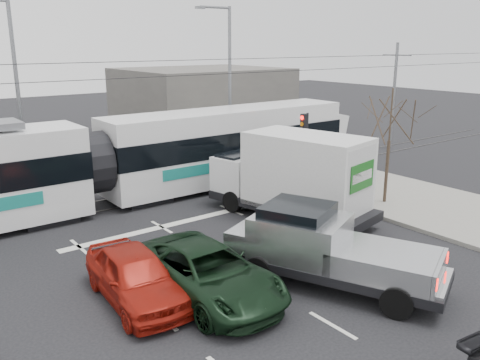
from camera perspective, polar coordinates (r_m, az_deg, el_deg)
ground at (r=16.64m, az=6.67°, el=-9.79°), size 120.00×120.00×0.00m
sidewalk_right at (r=23.40m, az=22.84°, el=-3.25°), size 6.00×60.00×0.15m
rails at (r=24.33m, az=-9.83°, el=-1.72°), size 60.00×1.60×0.03m
building_right at (r=41.70m, az=-4.29°, el=8.97°), size 12.00×10.00×5.00m
bare_tree at (r=22.74m, az=16.56°, el=6.46°), size 2.40×2.40×5.00m
traffic_signal at (r=24.64m, az=7.30°, el=5.12°), size 0.44×0.44×3.60m
street_lamp_near at (r=30.61m, az=-1.44°, el=11.67°), size 2.38×0.25×9.00m
street_lamp_far at (r=27.58m, az=-24.15°, el=9.98°), size 2.38×0.25×9.00m
catenary at (r=23.52m, az=-10.25°, el=7.34°), size 60.00×0.20×7.00m
tram at (r=22.44m, az=-16.30°, el=1.70°), size 27.61×2.84×5.63m
silver_pickup at (r=15.37m, az=9.26°, el=-7.38°), size 4.55×6.70×2.32m
box_truck at (r=20.66m, az=6.03°, el=0.37°), size 3.81×7.40×3.53m
navy_pickup at (r=24.85m, az=4.03°, el=1.35°), size 2.74×5.38×2.16m
green_car at (r=14.55m, az=-3.69°, el=-10.31°), size 2.54×5.38×1.49m
red_car at (r=14.59m, az=-11.68°, el=-10.51°), size 2.11×4.55×1.51m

